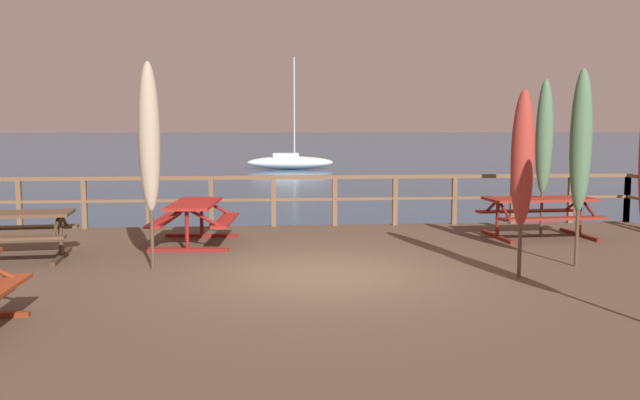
# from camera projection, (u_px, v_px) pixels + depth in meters

# --- Properties ---
(ground_plane) EXTENTS (600.00, 600.00, 0.00)m
(ground_plane) POSITION_uv_depth(u_px,v_px,m) (324.00, 333.00, 9.88)
(ground_plane) COLOR navy
(wooden_deck) EXTENTS (14.70, 9.73, 0.88)m
(wooden_deck) POSITION_uv_depth(u_px,v_px,m) (324.00, 304.00, 9.83)
(wooden_deck) COLOR brown
(wooden_deck) RESTS_ON ground
(railing_waterside_far) EXTENTS (14.50, 0.10, 1.09)m
(railing_waterside_far) POSITION_uv_depth(u_px,v_px,m) (304.00, 192.00, 14.38)
(railing_waterside_far) COLOR brown
(railing_waterside_far) RESTS_ON wooden_deck
(picnic_table_front_left) EXTENTS (1.54, 1.96, 0.78)m
(picnic_table_front_left) POSITION_uv_depth(u_px,v_px,m) (195.00, 214.00, 12.21)
(picnic_table_front_left) COLOR maroon
(picnic_table_front_left) RESTS_ON wooden_deck
(picnic_table_mid_right) EXTENTS (2.13, 1.52, 0.78)m
(picnic_table_mid_right) POSITION_uv_depth(u_px,v_px,m) (539.00, 208.00, 12.96)
(picnic_table_mid_right) COLOR maroon
(picnic_table_mid_right) RESTS_ON wooden_deck
(picnic_table_mid_centre) EXTENTS (1.78, 1.55, 0.78)m
(picnic_table_mid_centre) POSITION_uv_depth(u_px,v_px,m) (17.00, 226.00, 10.78)
(picnic_table_mid_centre) COLOR brown
(picnic_table_mid_centre) RESTS_ON wooden_deck
(patio_umbrella_tall_mid_left) EXTENTS (0.32, 0.32, 2.99)m
(patio_umbrella_tall_mid_left) POSITION_uv_depth(u_px,v_px,m) (581.00, 142.00, 10.11)
(patio_umbrella_tall_mid_left) COLOR #4C3828
(patio_umbrella_tall_mid_left) RESTS_ON wooden_deck
(patio_umbrella_tall_back_left) EXTENTS (0.32, 0.32, 3.02)m
(patio_umbrella_tall_back_left) POSITION_uv_depth(u_px,v_px,m) (544.00, 137.00, 12.83)
(patio_umbrella_tall_back_left) COLOR #4C3828
(patio_umbrella_tall_back_left) RESTS_ON wooden_deck
(patio_umbrella_tall_back_right) EXTENTS (0.32, 0.32, 2.64)m
(patio_umbrella_tall_back_right) POSITION_uv_depth(u_px,v_px,m) (523.00, 159.00, 9.33)
(patio_umbrella_tall_back_right) COLOR #4C3828
(patio_umbrella_tall_back_right) RESTS_ON wooden_deck
(patio_umbrella_tall_front) EXTENTS (0.32, 0.32, 3.08)m
(patio_umbrella_tall_front) POSITION_uv_depth(u_px,v_px,m) (149.00, 138.00, 9.92)
(patio_umbrella_tall_front) COLOR #4C3828
(patio_umbrella_tall_front) RESTS_ON wooden_deck
(sailboat_distant) EXTENTS (6.05, 1.86, 7.72)m
(sailboat_distant) POSITION_uv_depth(u_px,v_px,m) (290.00, 162.00, 47.14)
(sailboat_distant) COLOR white
(sailboat_distant) RESTS_ON ground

